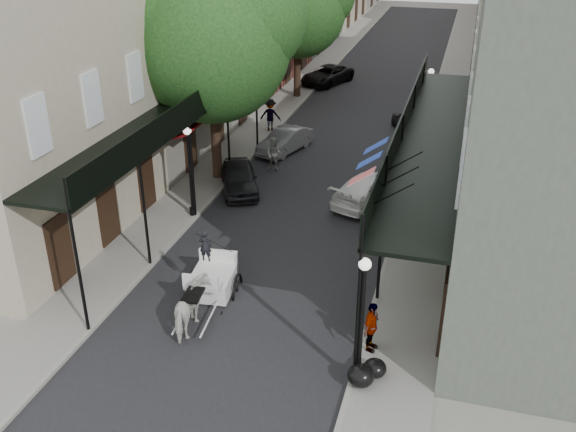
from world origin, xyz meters
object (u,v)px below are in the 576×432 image
Objects in this scene: car_left_near at (239,177)px; lamppost_right_near at (362,319)px; lamppost_left at (190,170)px; tree_near at (221,35)px; tree_far at (304,4)px; horse at (193,308)px; car_left_mid at (285,141)px; car_right_near at (372,188)px; pedestrian_sidewalk_left at (270,115)px; lamppost_right_far at (428,103)px; car_left_far at (327,75)px; car_right_far at (411,122)px; carriage at (215,261)px; pedestrian_walking at (274,154)px; pedestrian_sidewalk_right at (371,327)px.

lamppost_right_near is at bearing -80.65° from car_left_near.
tree_near is at bearing 91.34° from lamppost_left.
tree_far is 25.88m from horse.
car_right_near reaches higher than car_left_mid.
pedestrian_sidewalk_left is (-3.16, 17.90, 0.23)m from horse.
lamppost_right_far reaches higher than car_left_far.
carriage is at bearing 54.73° from car_right_far.
carriage is 1.57× the size of pedestrian_walking.
pedestrian_sidewalk_right is 10.18m from car_right_near.
lamppost_left is (0.10, -4.18, -4.44)m from tree_near.
car_right_far is at bearing -71.95° from car_right_near.
lamppost_left is at bearing -103.74° from pedestrian_walking.
pedestrian_walking is 0.37× the size of car_left_far.
pedestrian_sidewalk_right is 0.43× the size of car_left_mid.
horse is (-5.14, -19.00, -1.28)m from lamppost_right_far.
pedestrian_sidewalk_left is 7.72m from car_right_far.
lamppost_left is (0.15, -18.18, -3.79)m from tree_far.
horse is at bearing 168.99° from lamppost_right_near.
horse is (3.21, -25.18, -5.07)m from tree_far.
lamppost_left reaches higher than car_left_far.
carriage reaches higher than car_left_near.
tree_near is at bearing -80.18° from horse.
tree_near is 14.81m from pedestrian_sidewalk_right.
pedestrian_sidewalk_left is 19.46m from pedestrian_sidewalk_right.
car_right_near is at bearing 22.48° from pedestrian_sidewalk_right.
pedestrian_walking is at bearing -67.87° from car_left_mid.
lamppost_right_near is 1.44× the size of carriage.
pedestrian_walking is 2.78m from car_left_near.
car_left_mid is 0.98× the size of car_right_far.
car_left_near is (-1.89, 7.61, -0.37)m from carriage.
car_right_far is at bearing 92.41° from lamppost_right_near.
car_left_near is at bearing 97.95° from carriage.
tree_near is 2.69× the size of car_left_mid.
lamppost_right_near is at bearing -72.32° from tree_far.
lamppost_left is 6.04m from pedestrian_walking.
car_left_near is 11.87m from car_right_far.
tree_near is 5.88× the size of pedestrian_walking.
pedestrian_walking is at bearing -2.78° from car_right_near.
lamppost_left reaches higher than pedestrian_walking.
lamppost_right_far is 0.84× the size of car_right_near.
pedestrian_walking is 0.45× the size of car_right_far.
horse is 0.49× the size of car_left_near.
lamppost_left is at bearing -71.36° from car_left_far.
pedestrian_sidewalk_right is (8.40, -10.84, -5.60)m from tree_near.
lamppost_right_near is at bearing 104.71° from pedestrian_sidewalk_left.
lamppost_left is 1.02× the size of car_right_far.
lamppost_right_far is 1.01× the size of car_left_near.
car_right_far is (-0.88, 1.00, -1.43)m from lamppost_right_far.
lamppost_left is 2.10× the size of pedestrian_sidewalk_left.
pedestrian_walking is 0.46× the size of car_left_mid.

